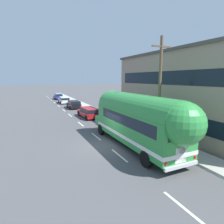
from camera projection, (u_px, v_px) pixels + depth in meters
name	position (u px, v px, depth m)	size (l,w,h in m)	color
ground_plane	(107.00, 145.00, 15.02)	(300.00, 300.00, 0.00)	#4C4C4F
lane_markings	(88.00, 114.00, 27.86)	(3.78, 80.00, 0.01)	silver
sidewalk_slab	(109.00, 117.00, 25.85)	(1.92, 90.00, 0.15)	#ADA89E
roadside_building	(206.00, 92.00, 19.33)	(10.88, 17.77, 7.84)	gray
utility_pole	(160.00, 89.00, 15.16)	(1.80, 0.24, 8.50)	brown
painted_bus	(139.00, 119.00, 13.82)	(2.66, 11.79, 4.12)	#2D8C3D
car_lead	(89.00, 112.00, 25.50)	(2.07, 4.85, 1.37)	#A5191E
car_second	(74.00, 104.00, 33.33)	(2.09, 4.33, 1.37)	black
car_third	(64.00, 100.00, 40.11)	(2.03, 4.72, 1.37)	white
car_fourth	(58.00, 96.00, 47.79)	(2.02, 4.41, 1.37)	navy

